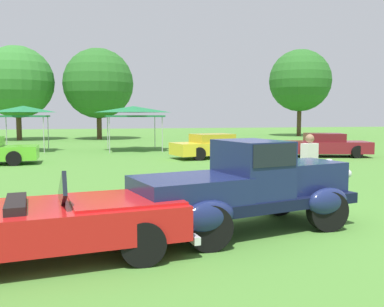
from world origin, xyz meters
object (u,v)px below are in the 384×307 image
canopy_tent_left_field (24,111)px  neighbor_convertible (54,221)px  canopy_tent_center_field (133,111)px  feature_pickup_truck (248,185)px  show_car_yellow (215,146)px  show_car_burgundy (327,145)px  spectator_near_truck (309,165)px

canopy_tent_left_field → neighbor_convertible: bearing=-80.3°
canopy_tent_left_field → canopy_tent_center_field: 6.42m
feature_pickup_truck → show_car_yellow: (3.15, 13.02, -0.27)m
show_car_burgundy → canopy_tent_center_field: size_ratio=1.34×
feature_pickup_truck → spectator_near_truck: 3.40m
neighbor_convertible → show_car_yellow: neighbor_convertible is taller
show_car_yellow → neighbor_convertible: bearing=-115.3°
feature_pickup_truck → neighbor_convertible: size_ratio=1.02×
spectator_near_truck → feature_pickup_truck: bearing=-137.7°
neighbor_convertible → show_car_yellow: (6.56, 13.85, 0.02)m
spectator_near_truck → canopy_tent_left_field: (-9.33, 16.80, 1.51)m
feature_pickup_truck → canopy_tent_center_field: canopy_tent_center_field is taller
canopy_tent_left_field → canopy_tent_center_field: same height
feature_pickup_truck → show_car_burgundy: 15.25m
spectator_near_truck → canopy_tent_center_field: (-2.94, 16.15, 1.51)m
spectator_near_truck → show_car_yellow: bearing=86.6°
feature_pickup_truck → show_car_burgundy: (9.02, 12.30, -0.27)m
show_car_yellow → spectator_near_truck: 10.75m
canopy_tent_center_field → show_car_yellow: bearing=-56.6°
canopy_tent_left_field → canopy_tent_center_field: (6.39, -0.65, 0.00)m
show_car_yellow → canopy_tent_center_field: bearing=123.4°
canopy_tent_left_field → canopy_tent_center_field: bearing=-5.8°
neighbor_convertible → show_car_burgundy: (12.43, 13.13, 0.02)m
show_car_yellow → show_car_burgundy: 5.91m
show_car_burgundy → spectator_near_truck: bearing=-123.0°
neighbor_convertible → canopy_tent_left_field: (-3.41, 19.92, 1.84)m
spectator_near_truck → canopy_tent_left_field: bearing=119.0°
canopy_tent_center_field → show_car_burgundy: bearing=-33.0°
canopy_tent_left_field → show_car_burgundy: bearing=-23.2°
neighbor_convertible → canopy_tent_left_field: bearing=99.7°
show_car_yellow → spectator_near_truck: bearing=-93.4°
canopy_tent_center_field → canopy_tent_left_field: bearing=174.2°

